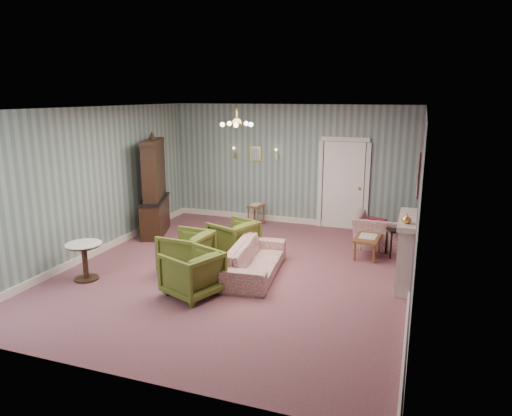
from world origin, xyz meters
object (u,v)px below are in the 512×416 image
at_px(coffee_table, 368,246).
at_px(pedestal_table, 85,261).
at_px(side_table_black, 396,242).
at_px(sofa_chintz, 255,254).
at_px(olive_chair_c, 234,237).
at_px(wingback_chair, 380,226).
at_px(olive_chair_b, 186,250).
at_px(dresser, 154,185).
at_px(fireplace, 406,251).
at_px(olive_chair_a, 192,271).

relative_size(coffee_table, pedestal_table, 1.23).
bearing_deg(coffee_table, side_table_black, 20.95).
xyz_separation_m(sofa_chintz, pedestal_table, (-2.68, -1.19, -0.05)).
bearing_deg(olive_chair_c, wingback_chair, 140.78).
bearing_deg(olive_chair_b, dresser, -132.29).
height_order(sofa_chintz, fireplace, fireplace).
distance_m(olive_chair_b, pedestal_table, 1.73).
distance_m(olive_chair_a, olive_chair_c, 1.93).
bearing_deg(olive_chair_a, sofa_chintz, 172.14).
xyz_separation_m(olive_chair_b, sofa_chintz, (1.23, 0.26, -0.03)).
distance_m(sofa_chintz, side_table_black, 2.95).
relative_size(sofa_chintz, wingback_chair, 1.84).
relative_size(fireplace, coffee_table, 1.71).
bearing_deg(sofa_chintz, olive_chair_a, 144.03).
distance_m(fireplace, pedestal_table, 5.45).
bearing_deg(dresser, side_table_black, -18.30).
height_order(dresser, side_table_black, dresser).
height_order(dresser, pedestal_table, dresser).
bearing_deg(olive_chair_b, olive_chair_c, 158.93).
relative_size(olive_chair_a, wingback_chair, 0.76).
height_order(olive_chair_b, coffee_table, olive_chair_b).
bearing_deg(wingback_chair, coffee_table, 78.02).
distance_m(olive_chair_b, olive_chair_c, 1.15).
relative_size(sofa_chintz, side_table_black, 3.43).
relative_size(olive_chair_a, dresser, 0.35).
relative_size(olive_chair_c, wingback_chair, 0.76).
xyz_separation_m(olive_chair_c, side_table_black, (3.03, 1.06, -0.12)).
bearing_deg(wingback_chair, side_table_black, 130.48).
relative_size(wingback_chair, pedestal_table, 1.59).
bearing_deg(pedestal_table, wingback_chair, 37.16).
bearing_deg(olive_chair_a, wingback_chair, 165.04).
bearing_deg(olive_chair_b, pedestal_table, -52.99).
xyz_separation_m(wingback_chair, fireplace, (0.57, -1.84, 0.12)).
relative_size(wingback_chair, dresser, 0.46).
relative_size(fireplace, side_table_black, 2.47).
bearing_deg(wingback_chair, pedestal_table, 39.97).
xyz_separation_m(fireplace, side_table_black, (-0.21, 1.38, -0.30)).
height_order(olive_chair_a, olive_chair_b, olive_chair_b).
relative_size(dresser, pedestal_table, 3.46).
height_order(olive_chair_a, wingback_chair, wingback_chair).
bearing_deg(sofa_chintz, olive_chair_c, 36.99).
distance_m(olive_chair_b, wingback_chair, 4.08).
bearing_deg(fireplace, coffee_table, 122.23).
height_order(fireplace, coffee_table, fireplace).
bearing_deg(side_table_black, dresser, -177.51).
relative_size(olive_chair_b, side_table_black, 1.45).
bearing_deg(olive_chair_c, sofa_chintz, 64.25).
height_order(olive_chair_c, fireplace, fireplace).
bearing_deg(olive_chair_a, side_table_black, 157.39).
bearing_deg(coffee_table, fireplace, -57.77).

